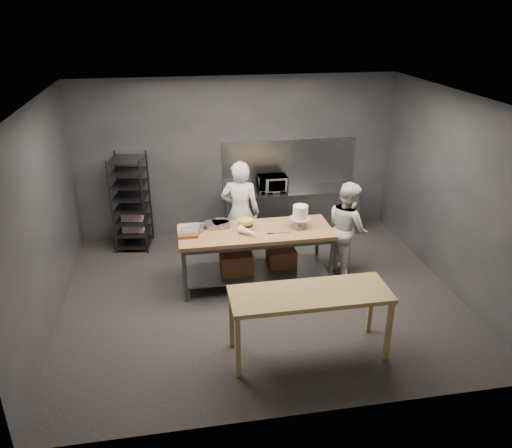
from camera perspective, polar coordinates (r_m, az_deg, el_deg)
The scene contains 16 objects.
ground at distance 7.85m, azimuth 0.61°, elevation -8.12°, with size 6.00×6.00×0.00m, color black.
back_wall at distance 9.50m, azimuth -2.12°, elevation 7.63°, with size 6.00×0.04×3.00m, color #4C4F54.
work_table at distance 7.94m, azimuth -0.06°, elevation -2.98°, with size 2.40×0.90×0.92m.
near_counter at distance 6.29m, azimuth 6.18°, elevation -8.45°, with size 2.00×0.70×0.90m.
back_counter at distance 9.74m, azimuth 4.08°, elevation 1.45°, with size 2.60×0.60×0.90m.
splashback_panel at distance 9.71m, azimuth 3.81°, elevation 7.02°, with size 2.60×0.02×0.90m, color slate.
speed_rack at distance 9.28m, azimuth -14.06°, elevation 2.30°, with size 0.69×0.73×1.75m.
chef_behind at distance 8.48m, azimuth -1.81°, elevation 1.34°, with size 0.66×0.43×1.82m, color white.
chef_right at distance 8.31m, azimuth 10.42°, elevation -0.46°, with size 0.77×0.60×1.58m, color silver.
microwave at distance 9.44m, azimuth 1.86°, elevation 4.65°, with size 0.54×0.37×0.30m, color black.
frosted_cake_stand at distance 7.84m, azimuth 5.09°, elevation 1.16°, with size 0.34×0.34×0.36m.
layer_cake at distance 7.80m, azimuth -1.20°, elevation -0.03°, with size 0.24×0.24×0.16m.
cake_pans at distance 7.90m, azimuth -4.91°, elevation -0.13°, with size 0.67×0.42×0.07m.
piping_bag at distance 7.58m, azimuth -0.80°, elevation -0.92°, with size 0.12×0.12×0.38m, color white.
offset_spatula at distance 7.68m, azimuth 2.25°, elevation -1.06°, with size 0.36×0.02×0.02m.
pastry_clamshells at distance 7.70m, azimuth -7.70°, elevation -0.78°, with size 0.34×0.37×0.11m.
Camera 1 is at (-1.23, -6.54, 4.17)m, focal length 35.00 mm.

